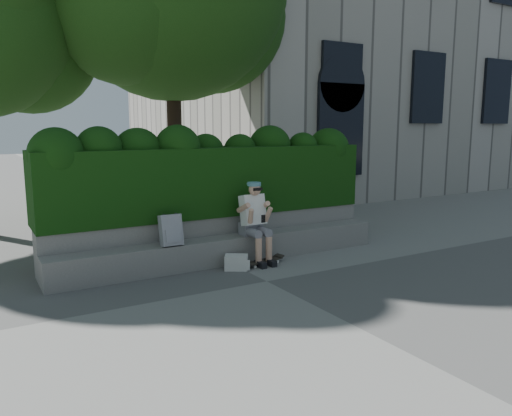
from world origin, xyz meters
TOP-DOWN VIEW (x-y plane):
  - ground at (0.00, 0.00)m, footprint 80.00×80.00m
  - bench_ledge at (0.00, 1.25)m, footprint 6.00×0.45m
  - planter_wall at (0.00, 1.73)m, footprint 6.00×0.50m
  - hedge at (0.00, 1.95)m, footprint 6.00×1.00m
  - person at (0.41, 1.07)m, footprint 0.40×0.76m
  - skateboard at (0.44, 0.81)m, footprint 0.75×0.31m
  - backpack_plaid at (-1.07, 1.15)m, footprint 0.34×0.19m
  - backpack_ground at (-0.09, 0.79)m, footprint 0.45×0.42m

SIDE VIEW (x-z plane):
  - ground at x=0.00m, z-range 0.00..0.00m
  - skateboard at x=0.44m, z-range 0.03..0.10m
  - backpack_ground at x=-0.09m, z-range 0.00..0.24m
  - bench_ledge at x=0.00m, z-range 0.00..0.45m
  - planter_wall at x=0.00m, z-range 0.00..0.75m
  - backpack_plaid at x=-1.07m, z-range 0.45..0.94m
  - person at x=0.41m, z-range 0.06..1.44m
  - hedge at x=0.00m, z-range 0.75..1.95m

